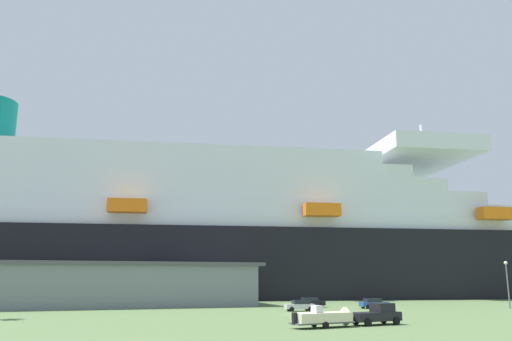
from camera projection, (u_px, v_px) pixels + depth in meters
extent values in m
plane|color=#567042|center=(246.00, 304.00, 97.04)|extent=(600.00, 600.00, 0.00)
cube|color=black|center=(132.00, 265.00, 122.48)|extent=(243.03, 56.88, 15.84)
cube|color=white|center=(134.00, 225.00, 124.44)|extent=(213.99, 51.50, 3.14)
cube|color=white|center=(114.00, 212.00, 124.35)|extent=(200.04, 49.47, 3.14)
cube|color=white|center=(95.00, 199.00, 124.26)|extent=(190.80, 47.84, 3.14)
cube|color=white|center=(75.00, 186.00, 124.17)|extent=(180.29, 46.62, 3.14)
cube|color=white|center=(55.00, 173.00, 124.08)|extent=(172.86, 45.45, 3.14)
cube|color=white|center=(36.00, 159.00, 123.99)|extent=(167.23, 44.80, 3.14)
cube|color=white|center=(407.00, 159.00, 139.51)|extent=(27.42, 41.91, 4.00)
cylinder|color=silver|center=(422.00, 146.00, 141.08)|extent=(0.80, 0.80, 12.00)
cube|color=orange|center=(127.00, 206.00, 106.63)|extent=(8.25, 3.87, 2.80)
cube|color=orange|center=(322.00, 210.00, 113.10)|extent=(8.25, 3.87, 2.80)
cube|color=orange|center=(495.00, 214.00, 119.56)|extent=(8.25, 3.87, 2.80)
cube|color=slate|center=(72.00, 286.00, 87.82)|extent=(62.34, 24.81, 6.83)
cube|color=#4C4C51|center=(73.00, 264.00, 88.59)|extent=(64.84, 25.80, 0.60)
cube|color=black|center=(375.00, 316.00, 53.25)|extent=(5.91, 3.23, 0.90)
cube|color=black|center=(382.00, 307.00, 53.88)|extent=(2.38, 2.25, 0.90)
cube|color=#26333F|center=(387.00, 308.00, 54.17)|extent=(0.48, 1.66, 0.63)
cylinder|color=black|center=(383.00, 320.00, 54.90)|extent=(0.84, 0.46, 0.80)
cylinder|color=black|center=(396.00, 321.00, 53.16)|extent=(0.84, 0.46, 0.80)
cylinder|color=black|center=(356.00, 321.00, 53.22)|extent=(0.84, 0.46, 0.80)
cylinder|color=black|center=(368.00, 322.00, 51.48)|extent=(0.84, 0.46, 0.80)
cube|color=#595960|center=(322.00, 323.00, 50.18)|extent=(6.86, 3.30, 0.16)
cube|color=#595960|center=(354.00, 321.00, 51.93)|extent=(2.13, 0.61, 0.10)
cylinder|color=black|center=(314.00, 324.00, 50.90)|extent=(0.67, 0.36, 0.64)
cylinder|color=black|center=(326.00, 325.00, 49.13)|extent=(0.67, 0.36, 0.64)
cube|color=beige|center=(322.00, 317.00, 50.29)|extent=(6.32, 3.36, 0.90)
cone|color=beige|center=(350.00, 316.00, 51.82)|extent=(1.59, 2.05, 1.83)
cube|color=silver|center=(317.00, 309.00, 50.19)|extent=(1.01, 1.16, 0.70)
cube|color=black|center=(294.00, 318.00, 48.86)|extent=(0.47, 0.57, 1.10)
cylinder|color=slate|center=(508.00, 286.00, 81.71)|extent=(0.20, 0.20, 6.94)
sphere|color=#F9F2CC|center=(506.00, 263.00, 82.47)|extent=(0.56, 0.56, 0.56)
cube|color=silver|center=(299.00, 306.00, 75.19)|extent=(4.31, 2.00, 0.70)
cube|color=#1E232D|center=(301.00, 302.00, 75.36)|extent=(2.44, 1.73, 0.55)
cylinder|color=black|center=(292.00, 309.00, 73.99)|extent=(0.67, 0.25, 0.66)
cylinder|color=black|center=(289.00, 309.00, 75.72)|extent=(0.67, 0.25, 0.66)
cylinder|color=black|center=(310.00, 309.00, 74.52)|extent=(0.67, 0.25, 0.66)
cylinder|color=black|center=(307.00, 308.00, 76.25)|extent=(0.67, 0.25, 0.66)
cube|color=black|center=(311.00, 303.00, 84.63)|extent=(4.56, 1.80, 0.70)
cube|color=#1E232D|center=(309.00, 299.00, 84.71)|extent=(2.56, 1.62, 0.55)
cylinder|color=black|center=(318.00, 305.00, 85.76)|extent=(0.66, 0.22, 0.66)
cylinder|color=black|center=(321.00, 306.00, 84.06)|extent=(0.66, 0.22, 0.66)
cylinder|color=black|center=(301.00, 305.00, 85.06)|extent=(0.66, 0.22, 0.66)
cylinder|color=black|center=(304.00, 306.00, 83.36)|extent=(0.66, 0.22, 0.66)
cube|color=#264C99|center=(374.00, 304.00, 81.61)|extent=(4.55, 1.82, 0.70)
cube|color=#1E232D|center=(373.00, 300.00, 81.69)|extent=(2.55, 1.63, 0.55)
cylinder|color=black|center=(380.00, 306.00, 82.75)|extent=(0.66, 0.23, 0.66)
cylinder|color=black|center=(385.00, 307.00, 81.06)|extent=(0.66, 0.23, 0.66)
cylinder|color=black|center=(363.00, 306.00, 82.02)|extent=(0.66, 0.23, 0.66)
cylinder|color=black|center=(368.00, 307.00, 80.33)|extent=(0.66, 0.23, 0.66)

